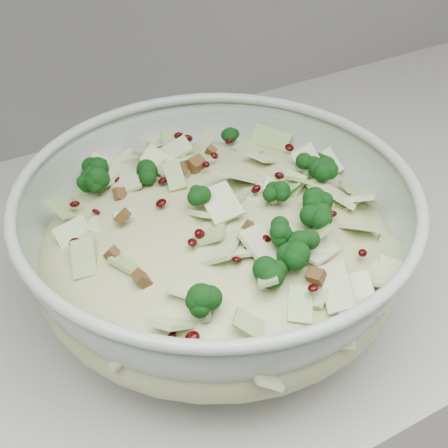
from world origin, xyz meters
The scene contains 2 objects.
mixing_bowl centered at (0.58, 1.60, 0.97)m, with size 0.47×0.47×0.14m.
salad centered at (0.58, 1.60, 1.00)m, with size 0.47×0.47×0.14m.
Camera 1 is at (0.37, 1.22, 1.35)m, focal length 50.00 mm.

